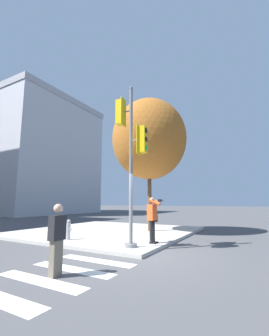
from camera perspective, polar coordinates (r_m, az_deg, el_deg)
The scene contains 8 objects.
ground_plane at distance 7.32m, azimuth -0.01°, elevation -20.96°, with size 160.00×160.00×0.00m, color #4C4C4F.
sidewalk_corner at distance 12.08m, azimuth -6.74°, elevation -15.70°, with size 8.00×8.00×0.12m.
traffic_signal_pole at distance 7.76m, azimuth -0.90°, elevation 5.77°, with size 0.49×1.17×5.54m.
person_photographer at distance 8.27m, azimuth 4.62°, elevation -11.99°, with size 0.58×0.54×1.61m.
pedestrian_distant at distance 5.36m, azimuth -19.13°, elevation -16.32°, with size 0.34×0.20×1.53m.
street_tree at distance 12.12m, azimuth 3.71°, elevation 7.32°, with size 3.93×3.93×6.93m.
fire_hydrant at distance 9.41m, azimuth -16.44°, elevation -14.76°, with size 0.16×0.22×0.76m.
building_right at distance 35.17m, azimuth -23.67°, elevation 2.34°, with size 13.96×13.04×15.57m.
Camera 1 is at (-6.25, -3.47, 1.57)m, focal length 24.00 mm.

